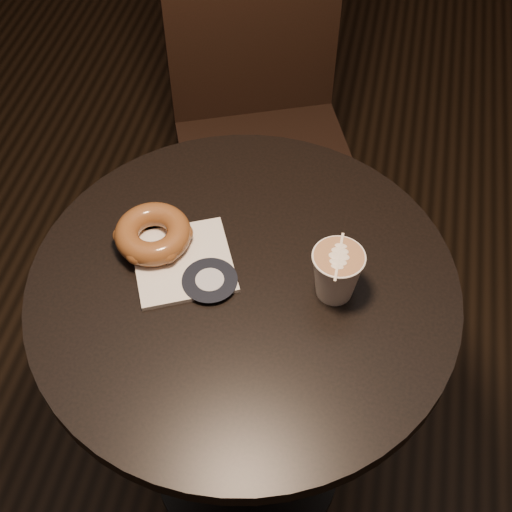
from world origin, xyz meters
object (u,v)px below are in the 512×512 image
cafe_table (245,346)px  doughnut (153,234)px  chair (260,101)px  pastry_bag (183,262)px  latte_cup (336,274)px

cafe_table → doughnut: doughnut is taller
chair → pastry_bag: 0.66m
chair → doughnut: bearing=-117.7°
cafe_table → chair: chair is taller
cafe_table → latte_cup: 0.29m
chair → doughnut: 0.65m
pastry_bag → latte_cup: latte_cup is taller
chair → latte_cup: (0.25, -0.64, 0.22)m
pastry_bag → doughnut: bearing=128.3°
doughnut → cafe_table: bearing=-16.0°
latte_cup → pastry_bag: bearing=178.6°
chair → latte_cup: 0.73m
pastry_bag → doughnut: (-0.06, 0.03, 0.02)m
cafe_table → latte_cup: size_ratio=8.20×
pastry_bag → latte_cup: 0.25m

